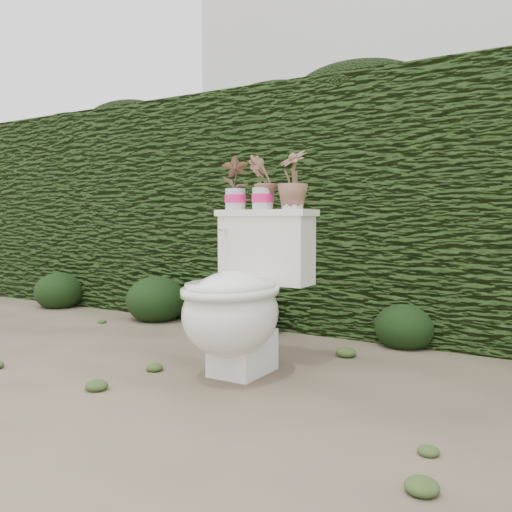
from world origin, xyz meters
The scene contains 10 objects.
ground centered at (0.00, 0.00, 0.00)m, with size 60.00×60.00×0.00m, color gray.
hedge centered at (0.00, 1.60, 0.80)m, with size 8.00×1.00×1.60m, color #2E4C19.
toilet centered at (-0.09, 0.16, 0.36)m, with size 0.50×0.68×0.78m.
potted_plant_left centered at (-0.28, 0.40, 0.91)m, with size 0.14×0.09×0.26m, color #2D6720.
potted_plant_center centered at (-0.12, 0.40, 0.91)m, with size 0.14×0.12×0.26m, color #2D6720.
potted_plant_right centered at (0.05, 0.40, 0.91)m, with size 0.15×0.15×0.27m, color #2D6720.
liriope_clump_0 centered at (-2.44, 1.00, 0.16)m, with size 0.39×0.39×0.31m, color #1A3311.
liriope_clump_1 centered at (-1.37, 0.99, 0.17)m, with size 0.43×0.43×0.35m, color #1A3311.
liriope_clump_2 centered at (-0.55, 0.97, 0.15)m, with size 0.37×0.37×0.30m, color #1A3311.
liriope_clump_3 centered at (0.40, 1.12, 0.14)m, with size 0.35×0.35×0.28m, color #1A3311.
Camera 1 is at (1.28, -1.94, 0.73)m, focal length 38.00 mm.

